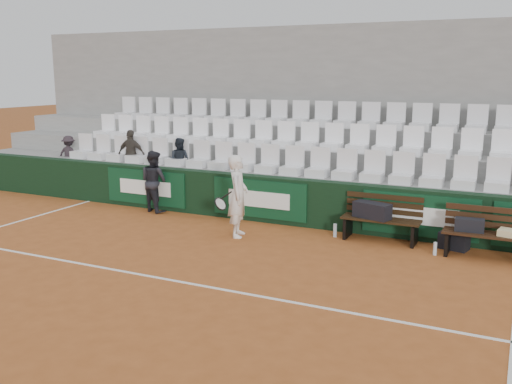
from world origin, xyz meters
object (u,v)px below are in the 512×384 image
water_bottle_near (335,230)px  spectator_b (131,137)px  sports_bag_ground (454,241)px  spectator_a (68,138)px  ball_kid (154,181)px  sports_bag_left (372,210)px  sports_bag_right (469,225)px  tennis_player (238,196)px  spectator_c (179,142)px  water_bottle_far (435,249)px  bench_right (487,246)px  bench_left (380,230)px

water_bottle_near → spectator_b: (-5.74, 1.04, 1.49)m
sports_bag_ground → spectator_a: 10.19m
ball_kid → spectator_a: 3.52m
water_bottle_near → sports_bag_left: bearing=5.0°
water_bottle_near → spectator_b: bearing=169.7°
spectator_b → water_bottle_near: bearing=159.8°
sports_bag_right → tennis_player: size_ratio=0.30×
ball_kid → spectator_c: size_ratio=1.29×
sports_bag_right → water_bottle_far: (-0.53, -0.23, -0.45)m
bench_right → tennis_player: size_ratio=0.92×
spectator_b → spectator_c: size_ratio=1.12×
spectator_b → spectator_c: bearing=170.1°
sports_bag_right → spectator_c: size_ratio=0.44×
water_bottle_near → water_bottle_far: size_ratio=1.12×
bench_left → spectator_a: bearing=173.8°
sports_bag_right → spectator_a: spectator_a is taller
sports_bag_right → water_bottle_far: sports_bag_right is taller
sports_bag_left → spectator_a: 8.64m
spectator_b → spectator_c: spectator_b is taller
bench_left → ball_kid: (-5.37, 0.14, 0.50)m
bench_left → sports_bag_left: bearing=-166.4°
sports_bag_right → spectator_b: 8.40m
bench_left → water_bottle_far: 1.19m
sports_bag_ground → water_bottle_near: 2.24m
sports_bag_left → water_bottle_near: bearing=-175.0°
sports_bag_left → water_bottle_near: (-0.71, -0.06, -0.47)m
ball_kid → spectator_b: spectator_b is taller
bench_right → sports_bag_ground: bearing=150.8°
sports_bag_right → spectator_a: size_ratio=0.49×
spectator_b → spectator_c: 1.43m
water_bottle_far → tennis_player: tennis_player is taller
water_bottle_far → bench_left: bearing=157.6°
sports_bag_left → tennis_player: tennis_player is taller
bench_right → sports_bag_right: sports_bag_right is taller
sports_bag_right → tennis_player: bearing=-171.3°
bench_left → sports_bag_left: size_ratio=2.11×
water_bottle_far → spectator_c: bearing=167.5°
sports_bag_ground → bench_left: bearing=-176.7°
water_bottle_far → sports_bag_right: bearing=23.2°
sports_bag_right → water_bottle_near: size_ratio=1.86×
spectator_c → water_bottle_near: bearing=160.1°
ball_kid → bench_right: bearing=-165.8°
sports_bag_left → ball_kid: bearing=178.0°
sports_bag_ground → ball_kid: size_ratio=0.36×
sports_bag_right → spectator_c: (-6.81, 1.17, 0.99)m
sports_bag_right → water_bottle_far: 0.73m
sports_bag_ground → spectator_a: (-10.06, 0.86, 1.35)m
water_bottle_near → tennis_player: bearing=-156.3°
bench_left → tennis_player: 2.85m
sports_bag_left → water_bottle_near: sports_bag_left is taller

